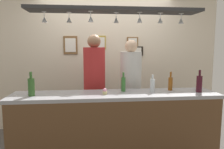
% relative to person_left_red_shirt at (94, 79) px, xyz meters
% --- Properties ---
extents(back_wall, '(4.40, 0.06, 2.60)m').
position_rel_person_left_red_shirt_xyz_m(back_wall, '(0.26, 0.82, 0.23)').
color(back_wall, beige).
rests_on(back_wall, ground_plane).
extents(bar_counter, '(2.70, 0.55, 0.97)m').
position_rel_person_left_red_shirt_xyz_m(bar_counter, '(0.26, -0.78, -0.41)').
color(bar_counter, '#99999E').
rests_on(bar_counter, ground_plane).
extents(overhead_glass_rack, '(2.20, 0.36, 0.04)m').
position_rel_person_left_red_shirt_xyz_m(overhead_glass_rack, '(0.26, -0.58, 0.97)').
color(overhead_glass_rack, black).
extents(hanging_wineglass_far_left, '(0.07, 0.07, 0.13)m').
position_rel_person_left_red_shirt_xyz_m(hanging_wineglass_far_left, '(-0.64, -0.51, 0.85)').
color(hanging_wineglass_far_left, silver).
rests_on(hanging_wineglass_far_left, overhead_glass_rack).
extents(hanging_wineglass_left, '(0.07, 0.07, 0.13)m').
position_rel_person_left_red_shirt_xyz_m(hanging_wineglass_left, '(-0.33, -0.52, 0.85)').
color(hanging_wineglass_left, silver).
rests_on(hanging_wineglass_left, overhead_glass_rack).
extents(hanging_wineglass_center_left, '(0.07, 0.07, 0.13)m').
position_rel_person_left_red_shirt_xyz_m(hanging_wineglass_center_left, '(-0.05, -0.62, 0.85)').
color(hanging_wineglass_center_left, silver).
rests_on(hanging_wineglass_center_left, overhead_glass_rack).
extents(hanging_wineglass_center, '(0.07, 0.07, 0.13)m').
position_rel_person_left_red_shirt_xyz_m(hanging_wineglass_center, '(0.28, -0.55, 0.85)').
color(hanging_wineglass_center, silver).
rests_on(hanging_wineglass_center, overhead_glass_rack).
extents(hanging_wineglass_center_right, '(0.07, 0.07, 0.13)m').
position_rel_person_left_red_shirt_xyz_m(hanging_wineglass_center_right, '(0.57, -0.61, 0.85)').
color(hanging_wineglass_center_right, silver).
rests_on(hanging_wineglass_center_right, overhead_glass_rack).
extents(hanging_wineglass_right, '(0.07, 0.07, 0.13)m').
position_rel_person_left_red_shirt_xyz_m(hanging_wineglass_right, '(0.86, -0.58, 0.85)').
color(hanging_wineglass_right, silver).
rests_on(hanging_wineglass_right, overhead_glass_rack).
extents(hanging_wineglass_far_right, '(0.07, 0.07, 0.13)m').
position_rel_person_left_red_shirt_xyz_m(hanging_wineglass_far_right, '(1.15, -0.56, 0.85)').
color(hanging_wineglass_far_right, silver).
rests_on(hanging_wineglass_far_right, overhead_glass_rack).
extents(person_left_red_shirt, '(0.34, 0.34, 1.76)m').
position_rel_person_left_red_shirt_xyz_m(person_left_red_shirt, '(0.00, 0.00, 0.00)').
color(person_left_red_shirt, '#2D334C').
rests_on(person_left_red_shirt, ground_plane).
extents(person_middle_white_patterned_shirt, '(0.34, 0.34, 1.68)m').
position_rel_person_left_red_shirt_xyz_m(person_middle_white_patterned_shirt, '(0.58, 0.00, -0.05)').
color(person_middle_white_patterned_shirt, '#2D334C').
rests_on(person_middle_white_patterned_shirt, ground_plane).
extents(bottle_beer_amber_tall, '(0.06, 0.06, 0.26)m').
position_rel_person_left_red_shirt_xyz_m(bottle_beer_amber_tall, '(1.05, -0.52, 0.00)').
color(bottle_beer_amber_tall, brown).
rests_on(bottle_beer_amber_tall, bar_counter).
extents(bottle_beer_green_import, '(0.06, 0.06, 0.26)m').
position_rel_person_left_red_shirt_xyz_m(bottle_beer_green_import, '(0.38, -0.52, 0.01)').
color(bottle_beer_green_import, '#336B2D').
rests_on(bottle_beer_green_import, bar_counter).
extents(bottle_wine_dark_red, '(0.08, 0.08, 0.30)m').
position_rel_person_left_red_shirt_xyz_m(bottle_wine_dark_red, '(1.38, -0.68, 0.02)').
color(bottle_wine_dark_red, '#380F19').
rests_on(bottle_wine_dark_red, bar_counter).
extents(bottle_champagne_green, '(0.08, 0.08, 0.30)m').
position_rel_person_left_red_shirt_xyz_m(bottle_champagne_green, '(-0.79, -0.68, 0.02)').
color(bottle_champagne_green, '#2D5623').
rests_on(bottle_champagne_green, bar_counter).
extents(bottle_soda_clear, '(0.06, 0.06, 0.23)m').
position_rel_person_left_red_shirt_xyz_m(bottle_soda_clear, '(0.77, -0.58, -0.01)').
color(bottle_soda_clear, silver).
rests_on(bottle_soda_clear, bar_counter).
extents(cupcake, '(0.06, 0.06, 0.08)m').
position_rel_person_left_red_shirt_xyz_m(cupcake, '(0.12, -0.68, -0.06)').
color(cupcake, beige).
rests_on(cupcake, bar_counter).
extents(picture_frame_lower_pair, '(0.30, 0.02, 0.18)m').
position_rel_person_left_red_shirt_xyz_m(picture_frame_lower_pair, '(0.82, 0.77, 0.43)').
color(picture_frame_lower_pair, black).
rests_on(picture_frame_lower_pair, back_wall).
extents(picture_frame_crest, '(0.18, 0.02, 0.26)m').
position_rel_person_left_red_shirt_xyz_m(picture_frame_crest, '(0.15, 0.77, 0.59)').
color(picture_frame_crest, '#B29338').
rests_on(picture_frame_crest, back_wall).
extents(picture_frame_upper_small, '(0.22, 0.02, 0.18)m').
position_rel_person_left_red_shirt_xyz_m(picture_frame_upper_small, '(0.76, 0.77, 0.61)').
color(picture_frame_upper_small, brown).
rests_on(picture_frame_upper_small, back_wall).
extents(picture_frame_caricature, '(0.26, 0.02, 0.34)m').
position_rel_person_left_red_shirt_xyz_m(picture_frame_caricature, '(-0.43, 0.77, 0.54)').
color(picture_frame_caricature, brown).
rests_on(picture_frame_caricature, back_wall).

